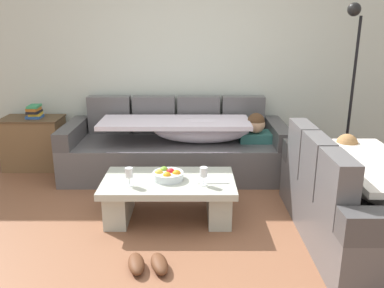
{
  "coord_description": "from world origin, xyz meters",
  "views": [
    {
      "loc": [
        0.05,
        -2.87,
        1.74
      ],
      "look_at": [
        0.03,
        1.04,
        0.55
      ],
      "focal_mm": 37.19,
      "sensor_mm": 36.0,
      "label": 1
    }
  ],
  "objects": [
    {
      "name": "floor_lamp",
      "position": [
        1.8,
        1.54,
        1.12
      ],
      "size": [
        0.33,
        0.31,
        1.95
      ],
      "color": "black",
      "rests_on": "ground_plane"
    },
    {
      "name": "couch_along_wall",
      "position": [
        -0.1,
        1.63,
        0.33
      ],
      "size": [
        2.58,
        0.92,
        0.88
      ],
      "color": "#575556",
      "rests_on": "ground_plane"
    },
    {
      "name": "book_stack_on_cabinet",
      "position": [
        -1.86,
        1.84,
        0.72
      ],
      "size": [
        0.18,
        0.22,
        0.16
      ],
      "color": "#2D569E",
      "rests_on": "side_cabinet"
    },
    {
      "name": "open_magazine",
      "position": [
        0.23,
        0.49,
        0.39
      ],
      "size": [
        0.29,
        0.22,
        0.01
      ],
      "primitive_type": "cube",
      "rotation": [
        0.0,
        0.0,
        0.03
      ],
      "color": "white",
      "rests_on": "coffee_table"
    },
    {
      "name": "ground_plane",
      "position": [
        0.0,
        0.0,
        0.0
      ],
      "size": [
        14.0,
        14.0,
        0.0
      ],
      "primitive_type": "plane",
      "color": "brown"
    },
    {
      "name": "back_wall",
      "position": [
        0.0,
        2.15,
        1.35
      ],
      "size": [
        9.0,
        0.1,
        2.7
      ],
      "primitive_type": "cube",
      "color": "beige",
      "rests_on": "ground_plane"
    },
    {
      "name": "couch_near_window",
      "position": [
        1.41,
        0.14,
        0.33
      ],
      "size": [
        0.92,
        1.74,
        0.88
      ],
      "rotation": [
        0.0,
        0.0,
        1.57
      ],
      "color": "#575556",
      "rests_on": "ground_plane"
    },
    {
      "name": "fruit_bowl",
      "position": [
        -0.17,
        0.49,
        0.42
      ],
      "size": [
        0.28,
        0.28,
        0.1
      ],
      "color": "silver",
      "rests_on": "coffee_table"
    },
    {
      "name": "wine_glass_near_right",
      "position": [
        0.15,
        0.36,
        0.5
      ],
      "size": [
        0.07,
        0.07,
        0.17
      ],
      "color": "silver",
      "rests_on": "coffee_table"
    },
    {
      "name": "coffee_table",
      "position": [
        -0.17,
        0.49,
        0.24
      ],
      "size": [
        1.2,
        0.68,
        0.38
      ],
      "color": "#B1B7A7",
      "rests_on": "ground_plane"
    },
    {
      "name": "pair_of_shoes",
      "position": [
        -0.28,
        -0.33,
        0.04
      ],
      "size": [
        0.35,
        0.29,
        0.09
      ],
      "color": "#59331E",
      "rests_on": "ground_plane"
    },
    {
      "name": "wine_glass_near_left",
      "position": [
        -0.5,
        0.35,
        0.5
      ],
      "size": [
        0.07,
        0.07,
        0.17
      ],
      "color": "silver",
      "rests_on": "coffee_table"
    },
    {
      "name": "side_cabinet",
      "position": [
        -1.91,
        1.85,
        0.32
      ],
      "size": [
        0.72,
        0.44,
        0.64
      ],
      "color": "brown",
      "rests_on": "ground_plane"
    }
  ]
}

